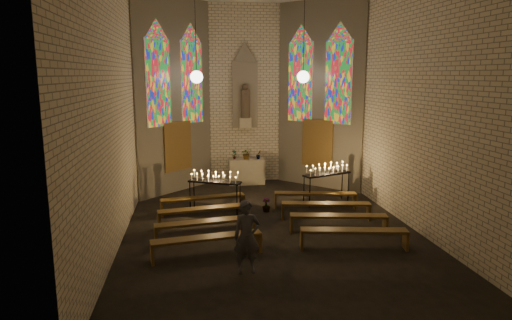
{
  "coord_description": "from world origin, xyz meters",
  "views": [
    {
      "loc": [
        -2.1,
        -12.11,
        4.29
      ],
      "look_at": [
        -0.19,
        1.46,
        1.71
      ],
      "focal_mm": 32.0,
      "sensor_mm": 36.0,
      "label": 1
    }
  ],
  "objects_px": {
    "aisle_flower_pot": "(266,205)",
    "votive_stand_right": "(327,171)",
    "votive_stand_left": "(215,179)",
    "visitor": "(247,237)",
    "altar": "(247,171)"
  },
  "relations": [
    {
      "from": "votive_stand_left",
      "to": "votive_stand_right",
      "type": "bearing_deg",
      "value": 31.1
    },
    {
      "from": "votive_stand_right",
      "to": "visitor",
      "type": "xyz_separation_m",
      "value": [
        -3.32,
        -5.06,
        -0.29
      ]
    },
    {
      "from": "votive_stand_left",
      "to": "visitor",
      "type": "bearing_deg",
      "value": -60.02
    },
    {
      "from": "altar",
      "to": "votive_stand_right",
      "type": "xyz_separation_m",
      "value": [
        2.34,
        -3.12,
        0.6
      ]
    },
    {
      "from": "altar",
      "to": "visitor",
      "type": "distance_m",
      "value": 8.24
    },
    {
      "from": "altar",
      "to": "visitor",
      "type": "xyz_separation_m",
      "value": [
        -0.98,
        -8.18,
        0.31
      ]
    },
    {
      "from": "votive_stand_right",
      "to": "visitor",
      "type": "height_order",
      "value": "visitor"
    },
    {
      "from": "aisle_flower_pot",
      "to": "votive_stand_right",
      "type": "bearing_deg",
      "value": 18.32
    },
    {
      "from": "votive_stand_left",
      "to": "visitor",
      "type": "xyz_separation_m",
      "value": [
        0.46,
        -4.61,
        -0.25
      ]
    },
    {
      "from": "visitor",
      "to": "altar",
      "type": "bearing_deg",
      "value": 81.51
    },
    {
      "from": "votive_stand_right",
      "to": "aisle_flower_pot",
      "type": "bearing_deg",
      "value": 176.45
    },
    {
      "from": "votive_stand_left",
      "to": "votive_stand_right",
      "type": "distance_m",
      "value": 3.81
    },
    {
      "from": "altar",
      "to": "visitor",
      "type": "relative_size",
      "value": 0.87
    },
    {
      "from": "altar",
      "to": "votive_stand_left",
      "type": "height_order",
      "value": "votive_stand_left"
    },
    {
      "from": "altar",
      "to": "votive_stand_right",
      "type": "relative_size",
      "value": 0.79
    }
  ]
}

